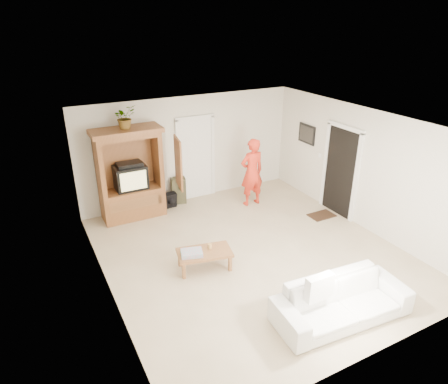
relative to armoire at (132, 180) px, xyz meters
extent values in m
plane|color=tan|center=(1.58, -2.66, -0.91)|extent=(6.00, 6.00, 0.00)
plane|color=white|center=(1.58, -2.66, 1.69)|extent=(6.00, 6.00, 0.00)
plane|color=silver|center=(1.58, 0.34, 0.39)|extent=(5.50, 0.00, 5.50)
plane|color=silver|center=(1.58, -5.66, 0.39)|extent=(5.50, 0.00, 5.50)
plane|color=silver|center=(-1.17, -2.66, 0.39)|extent=(0.00, 6.00, 6.00)
plane|color=silver|center=(4.33, -2.66, 0.39)|extent=(0.00, 6.00, 6.00)
cube|color=brown|center=(-0.02, -0.01, -0.56)|extent=(1.40, 0.60, 0.70)
cube|color=brown|center=(-0.67, -0.01, 0.39)|extent=(0.10, 0.60, 1.20)
cube|color=brown|center=(0.63, -0.01, 0.39)|extent=(0.10, 0.60, 1.20)
cube|color=brown|center=(-0.02, 0.26, 0.39)|extent=(1.40, 0.06, 1.20)
cube|color=brown|center=(-0.02, -0.01, 1.04)|extent=(1.40, 0.60, 0.10)
cube|color=brown|center=(-0.02, -0.01, 1.14)|extent=(1.52, 0.68, 0.10)
cube|color=brown|center=(0.96, -0.48, 0.39)|extent=(0.16, 0.67, 1.15)
cube|color=black|center=(-0.02, 0.02, 0.07)|extent=(0.70, 0.52, 0.55)
cube|color=tan|center=(-0.02, -0.25, 0.07)|extent=(0.58, 0.02, 0.42)
cube|color=black|center=(-0.02, -0.01, 0.38)|extent=(0.55, 0.35, 0.08)
cube|color=#985F34|center=(-0.02, -0.30, -0.46)|extent=(1.19, 0.03, 0.25)
cube|color=white|center=(1.73, 0.31, 0.11)|extent=(0.85, 0.05, 2.04)
cube|color=black|center=(4.30, -2.06, 0.11)|extent=(0.05, 0.90, 2.04)
cube|color=black|center=(4.31, -0.76, 0.69)|extent=(0.03, 0.60, 0.48)
cube|color=#382316|center=(3.88, -2.06, -0.90)|extent=(0.60, 0.40, 0.02)
imported|color=#4C7238|center=(-0.02, -0.03, 1.44)|extent=(0.56, 0.52, 0.50)
imported|color=red|center=(2.75, -0.72, -0.07)|extent=(0.62, 0.41, 1.68)
imported|color=silver|center=(1.83, -4.88, -0.60)|extent=(2.20, 1.00, 0.63)
cube|color=#985F34|center=(0.53, -2.70, -0.57)|extent=(1.07, 0.73, 0.05)
cube|color=#985F34|center=(0.07, -2.82, -0.75)|extent=(0.06, 0.06, 0.31)
cube|color=#985F34|center=(0.15, -2.41, -0.75)|extent=(0.06, 0.06, 0.31)
cube|color=#985F34|center=(0.91, -2.99, -0.75)|extent=(0.06, 0.06, 0.31)
cube|color=#985F34|center=(1.00, -2.59, -0.75)|extent=(0.06, 0.06, 0.31)
cube|color=#F15080|center=(0.28, -2.70, -0.50)|extent=(0.45, 0.38, 0.08)
cylinder|color=tan|center=(0.67, -2.66, -0.49)|extent=(0.08, 0.08, 0.10)
camera|label=1|loc=(-2.05, -8.37, 3.42)|focal=32.00mm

